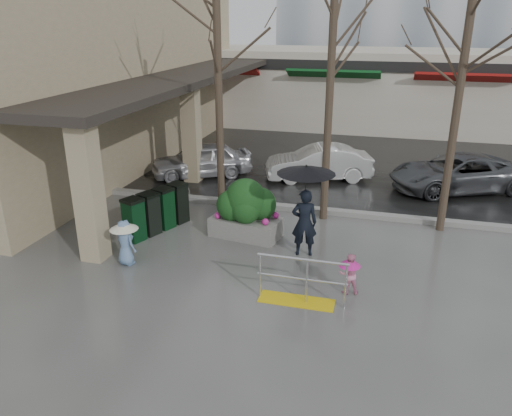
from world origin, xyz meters
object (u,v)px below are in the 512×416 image
at_px(handrail, 300,286).
at_px(car_b, 319,163).
at_px(news_boxes, 157,211).
at_px(child_pink, 349,271).
at_px(tree_mideast, 465,50).
at_px(car_a, 201,160).
at_px(tree_west, 217,38).
at_px(child_blue, 125,238).
at_px(car_c, 457,173).
at_px(woman, 305,200).
at_px(tree_midwest, 333,33).

distance_m(handrail, car_b, 8.60).
bearing_deg(news_boxes, child_pink, 1.58).
bearing_deg(car_b, tree_mideast, 28.35).
distance_m(car_a, car_b, 4.35).
relative_size(tree_west, news_boxes, 3.19).
bearing_deg(handrail, car_a, 123.51).
relative_size(child_blue, car_a, 0.31).
xyz_separation_m(handrail, car_b, (-0.88, 8.55, 0.25)).
distance_m(car_b, car_c, 4.77).
bearing_deg(child_pink, handrail, 17.48).
bearing_deg(tree_mideast, news_boxes, -164.55).
bearing_deg(car_c, car_a, -109.04).
xyz_separation_m(handrail, child_pink, (0.95, 0.64, 0.15)).
relative_size(car_a, car_c, 0.82).
height_order(tree_west, car_a, tree_west).
xyz_separation_m(child_pink, car_b, (-1.83, 7.91, 0.10)).
xyz_separation_m(tree_mideast, news_boxes, (-7.66, -2.12, -4.27)).
xyz_separation_m(handrail, tree_west, (-3.36, 4.80, 4.71)).
xyz_separation_m(woman, car_c, (4.21, 6.28, -0.84)).
distance_m(tree_midwest, woman, 4.55).
xyz_separation_m(child_pink, car_c, (2.94, 7.89, 0.10)).
relative_size(tree_west, tree_mideast, 1.05).
xyz_separation_m(handrail, child_blue, (-4.36, 0.61, 0.31)).
relative_size(child_blue, news_boxes, 0.54).
xyz_separation_m(news_boxes, car_c, (8.41, 5.85, 0.04)).
relative_size(tree_mideast, child_blue, 5.68).
xyz_separation_m(child_blue, car_b, (3.48, 7.94, -0.06)).
relative_size(news_boxes, car_b, 0.56).
bearing_deg(woman, tree_midwest, -105.18).
distance_m(woman, child_pink, 2.26).
bearing_deg(child_blue, woman, -135.37).
bearing_deg(handrail, woman, 98.01).
bearing_deg(tree_midwest, car_a, 149.04).
bearing_deg(tree_mideast, car_b, 136.96).
bearing_deg(car_a, woman, 11.33).
bearing_deg(woman, child_blue, 10.41).
bearing_deg(woman, child_pink, 116.54).
height_order(woman, car_a, woman).
bearing_deg(car_b, news_boxes, -50.42).
height_order(handrail, tree_mideast, tree_mideast).
xyz_separation_m(car_a, car_c, (9.06, 0.73, 0.00)).
relative_size(car_a, car_b, 0.97).
bearing_deg(handrail, child_pink, 33.90).
height_order(handrail, car_c, car_c).
distance_m(tree_west, child_pink, 7.53).
bearing_deg(tree_west, tree_mideast, 0.00).
xyz_separation_m(tree_mideast, child_blue, (-7.50, -4.19, -4.17)).
bearing_deg(woman, car_a, -60.53).
distance_m(tree_mideast, news_boxes, 9.03).
bearing_deg(tree_mideast, handrail, -123.19).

